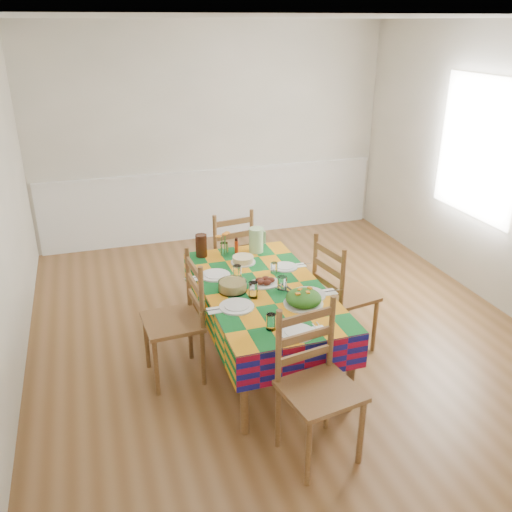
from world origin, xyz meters
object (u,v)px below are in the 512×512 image
(dining_table, at_px, (263,295))
(meat_platter, at_px, (265,282))
(chair_left, at_px, (178,320))
(green_pitcher, at_px, (256,240))
(tea_pitcher, at_px, (201,246))
(chair_right, at_px, (341,295))
(chair_near, at_px, (316,386))
(chair_far, at_px, (228,257))

(dining_table, distance_m, meat_platter, 0.11)
(chair_left, bearing_deg, dining_table, 86.31)
(meat_platter, bearing_deg, green_pitcher, 78.05)
(green_pitcher, height_order, tea_pitcher, green_pitcher)
(chair_left, bearing_deg, chair_right, 86.09)
(green_pitcher, xyz_separation_m, chair_near, (-0.18, -1.84, -0.29))
(tea_pitcher, bearing_deg, chair_right, -36.68)
(chair_far, bearing_deg, tea_pitcher, 37.89)
(chair_near, relative_size, chair_far, 1.04)
(meat_platter, distance_m, green_pitcher, 0.70)
(chair_right, bearing_deg, chair_near, 137.20)
(green_pitcher, xyz_separation_m, tea_pitcher, (-0.51, 0.05, -0.01))
(chair_near, bearing_deg, chair_far, 80.16)
(meat_platter, distance_m, tea_pitcher, 0.82)
(green_pitcher, bearing_deg, chair_far, 112.49)
(chair_far, distance_m, chair_right, 1.33)
(meat_platter, relative_size, chair_far, 0.28)
(chair_near, distance_m, chair_far, 2.24)
(chair_far, bearing_deg, meat_platter, 83.44)
(meat_platter, height_order, chair_near, chair_near)
(dining_table, bearing_deg, chair_far, 89.68)
(meat_platter, distance_m, chair_right, 0.71)
(dining_table, height_order, tea_pitcher, tea_pitcher)
(chair_right, bearing_deg, chair_far, 21.72)
(chair_left, bearing_deg, meat_platter, 89.60)
(chair_left, relative_size, chair_right, 0.99)
(tea_pitcher, bearing_deg, dining_table, -66.29)
(chair_near, relative_size, chair_left, 1.02)
(dining_table, relative_size, chair_left, 1.73)
(meat_platter, relative_size, green_pitcher, 1.22)
(chair_far, height_order, chair_right, chair_right)
(meat_platter, height_order, green_pitcher, green_pitcher)
(meat_platter, xyz_separation_m, tea_pitcher, (-0.37, 0.73, 0.08))
(chair_far, bearing_deg, dining_table, 81.93)
(green_pitcher, bearing_deg, meat_platter, -101.95)
(dining_table, height_order, chair_far, chair_far)
(tea_pitcher, bearing_deg, chair_near, -80.09)
(tea_pitcher, bearing_deg, meat_platter, -63.26)
(dining_table, xyz_separation_m, chair_right, (0.70, -0.01, -0.11))
(meat_platter, height_order, chair_left, chair_left)
(chair_near, xyz_separation_m, chair_right, (0.71, 1.11, -0.01))
(dining_table, bearing_deg, chair_right, -0.68)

